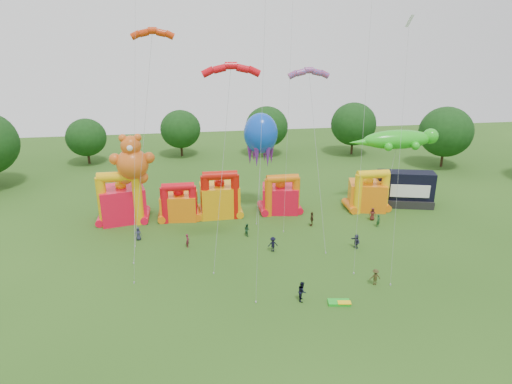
{
  "coord_description": "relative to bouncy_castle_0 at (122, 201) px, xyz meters",
  "views": [
    {
      "loc": [
        -7.22,
        -29.47,
        23.85
      ],
      "look_at": [
        0.08,
        18.0,
        6.47
      ],
      "focal_mm": 32.0,
      "sensor_mm": 36.0,
      "label": 1
    }
  ],
  "objects": [
    {
      "name": "ground",
      "position": [
        16.0,
        -27.42,
        -2.68
      ],
      "size": [
        160.0,
        160.0,
        0.0
      ],
      "primitive_type": "plane",
      "color": "#244814",
      "rests_on": "ground"
    },
    {
      "name": "spectator_2",
      "position": [
        15.34,
        -7.0,
        -1.91
      ],
      "size": [
        0.86,
        0.93,
        1.53
      ],
      "primitive_type": "imported",
      "rotation": [
        0.0,
        0.0,
        2.06
      ],
      "color": "#1A4225",
      "rests_on": "ground"
    },
    {
      "name": "gecko_kite",
      "position": [
        36.96,
        0.68,
        3.41
      ],
      "size": [
        13.16,
        7.17,
        10.49
      ],
      "color": "green",
      "rests_on": "ground"
    },
    {
      "name": "tree_ring",
      "position": [
        14.79,
        -26.79,
        3.58
      ],
      "size": [
        125.78,
        127.91,
        12.07
      ],
      "color": "#352314",
      "rests_on": "ground"
    },
    {
      "name": "spectator_3",
      "position": [
        17.67,
        -11.53,
        -1.8
      ],
      "size": [
        1.16,
        0.69,
        1.76
      ],
      "primitive_type": "imported",
      "rotation": [
        0.0,
        0.0,
        3.17
      ],
      "color": "black",
      "rests_on": "ground"
    },
    {
      "name": "spectator_0",
      "position": [
        2.42,
        -6.23,
        -1.87
      ],
      "size": [
        0.82,
        0.56,
        1.63
      ],
      "primitive_type": "imported",
      "rotation": [
        0.0,
        0.0,
        -0.05
      ],
      "color": "#26293F",
      "rests_on": "ground"
    },
    {
      "name": "diamond_kites",
      "position": [
        18.71,
        -12.95,
        12.99
      ],
      "size": [
        27.54,
        21.3,
        38.93
      ],
      "color": "#F2420B",
      "rests_on": "ground"
    },
    {
      "name": "bouncy_castle_2",
      "position": [
        12.64,
        -0.1,
        -0.18
      ],
      "size": [
        5.16,
        4.2,
        6.58
      ],
      "color": "orange",
      "rests_on": "ground"
    },
    {
      "name": "spectator_4",
      "position": [
        23.89,
        -5.34,
        -1.74
      ],
      "size": [
        0.76,
        1.19,
        1.88
      ],
      "primitive_type": "imported",
      "rotation": [
        0.0,
        0.0,
        4.41
      ],
      "color": "#382816",
      "rests_on": "ground"
    },
    {
      "name": "octopus_kite",
      "position": [
        18.16,
        0.68,
        5.32
      ],
      "size": [
        4.49,
        7.72,
        13.45
      ],
      "color": "blue",
      "rests_on": "ground"
    },
    {
      "name": "parafoil_kites",
      "position": [
        9.61,
        -10.51,
        8.62
      ],
      "size": [
        22.58,
        10.2,
        24.54
      ],
      "color": "red",
      "rests_on": "ground"
    },
    {
      "name": "spectator_5",
      "position": [
        27.25,
        -12.15,
        -1.83
      ],
      "size": [
        0.84,
        1.64,
        1.69
      ],
      "primitive_type": "imported",
      "rotation": [
        0.0,
        0.0,
        4.94
      ],
      "color": "#25273E",
      "rests_on": "ground"
    },
    {
      "name": "bouncy_castle_4",
      "position": [
        32.98,
        -1.0,
        -0.39
      ],
      "size": [
        5.69,
        4.99,
        6.02
      ],
      "color": "orange",
      "rests_on": "ground"
    },
    {
      "name": "folded_kite_bundle",
      "position": [
        21.79,
        -22.7,
        -2.54
      ],
      "size": [
        2.13,
        1.34,
        0.31
      ],
      "color": "green",
      "rests_on": "ground"
    },
    {
      "name": "spectator_6",
      "position": [
        32.21,
        -4.81,
        -1.82
      ],
      "size": [
        0.97,
        0.79,
        1.72
      ],
      "primitive_type": "imported",
      "rotation": [
        0.0,
        0.0,
        5.95
      ],
      "color": "#4F1C16",
      "rests_on": "ground"
    },
    {
      "name": "spectator_8",
      "position": [
        18.51,
        -21.59,
        -1.73
      ],
      "size": [
        0.9,
        1.06,
        1.91
      ],
      "primitive_type": "imported",
      "rotation": [
        0.0,
        0.0,
        1.36
      ],
      "color": "black",
      "rests_on": "ground"
    },
    {
      "name": "bouncy_castle_3",
      "position": [
        20.88,
        -0.07,
        -0.51
      ],
      "size": [
        5.32,
        4.53,
        5.7
      ],
      "color": "red",
      "rests_on": "ground"
    },
    {
      "name": "spectator_1",
      "position": [
        8.2,
        -8.97,
        -1.88
      ],
      "size": [
        0.47,
        0.64,
        1.6
      ],
      "primitive_type": "imported",
      "rotation": [
        0.0,
        0.0,
        1.42
      ],
      "color": "maroon",
      "rests_on": "ground"
    },
    {
      "name": "bouncy_castle_1",
      "position": [
        7.27,
        -0.38,
        -0.64
      ],
      "size": [
        4.96,
        4.14,
        5.32
      ],
      "color": "orange",
      "rests_on": "ground"
    },
    {
      "name": "bouncy_castle_0",
      "position": [
        0.0,
        0.0,
        0.0
      ],
      "size": [
        6.38,
        5.53,
        7.1
      ],
      "color": "red",
      "rests_on": "ground"
    },
    {
      "name": "teddy_bear_kite",
      "position": [
        1.93,
        -1.68,
        4.69
      ],
      "size": [
        5.5,
        9.02,
        11.83
      ],
      "color": "#D45817",
      "rests_on": "ground"
    },
    {
      "name": "spectator_7",
      "position": [
        32.14,
        -6.91,
        -1.85
      ],
      "size": [
        0.73,
        0.69,
        1.67
      ],
      "primitive_type": "imported",
      "rotation": [
        0.0,
        0.0,
        0.66
      ],
      "color": "#1C4620",
      "rests_on": "ground"
    },
    {
      "name": "spectator_9",
      "position": [
        26.27,
        -20.02,
        -1.84
      ],
      "size": [
        1.12,
        0.68,
        1.69
      ],
      "primitive_type": "imported",
      "rotation": [
        0.0,
        0.0,
        3.09
      ],
      "color": "#393317",
      "rests_on": "ground"
    },
    {
      "name": "stage_trailer",
      "position": [
        38.71,
        -0.4,
        -0.28
      ],
      "size": [
        8.15,
        4.76,
        4.99
      ],
      "color": "black",
      "rests_on": "ground"
    }
  ]
}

